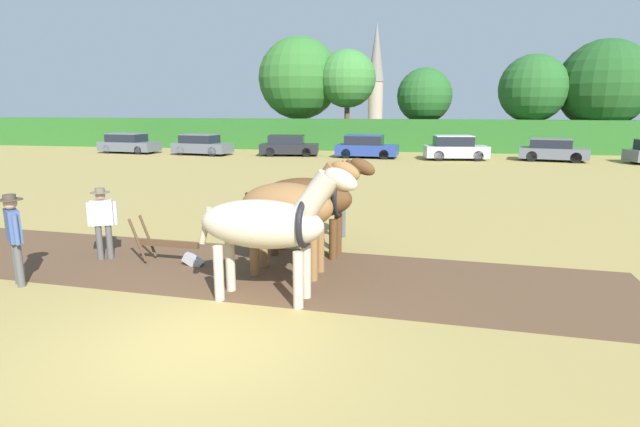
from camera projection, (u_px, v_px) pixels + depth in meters
The scene contains 22 objects.
ground_plane at pixel (195, 345), 7.35m from camera, with size 240.00×240.00×0.00m, color #998447.
plowed_furrow_strip at pixel (160, 262), 11.23m from camera, with size 20.09×3.57×0.01m, color brown.
hedgerow at pixel (378, 135), 39.53m from camera, with size 68.69×1.96×2.45m, color #286023.
tree_far_left at pixel (299, 78), 43.32m from camera, with size 7.04×7.04×9.35m.
tree_left at pixel (347, 79), 41.78m from camera, with size 4.80×4.80×8.12m.
tree_center_left at pixel (425, 96), 41.10m from camera, with size 4.50×4.50×6.56m.
tree_center at pixel (533, 89), 38.70m from camera, with size 5.23×5.23×7.42m.
tree_center_right at pixel (604, 85), 38.05m from camera, with size 6.77×6.77×8.46m.
church_spire at pixel (376, 74), 73.30m from camera, with size 2.40×2.40×15.58m.
draft_horse_lead_left at pixel (268, 224), 8.80m from camera, with size 3.02×1.04×2.53m.
draft_horse_lead_right at pixel (292, 206), 10.18m from camera, with size 2.65×1.13×2.49m.
draft_horse_trail_left at pixel (311, 198), 11.59m from camera, with size 2.85×1.10×2.40m.
plow at pixel (174, 250), 11.07m from camera, with size 1.68×0.48×1.13m.
farmer_at_plow at pixel (102, 218), 11.30m from camera, with size 0.59×0.42×1.66m.
farmer_beside_team at pixel (340, 204), 13.15m from camera, with size 0.43×0.53×1.62m.
farmer_onlooker_left at pixel (14, 232), 9.60m from camera, with size 0.56×0.48×1.81m.
parked_car_far_left at pixel (129, 144), 37.51m from camera, with size 4.57×2.27×1.48m.
parked_car_left at pixel (201, 145), 36.02m from camera, with size 4.43×2.37×1.49m.
parked_car_center_left at pixel (288, 146), 35.48m from camera, with size 4.32×2.36×1.45m.
parked_car_center at pixel (366, 147), 34.05m from camera, with size 4.27×2.11×1.55m.
parked_car_center_right at pixel (455, 148), 32.63m from camera, with size 4.22×2.29×1.60m.
parked_car_right at pixel (552, 150), 31.93m from camera, with size 4.34×2.51×1.45m.
Camera 1 is at (3.10, -6.30, 3.44)m, focal length 28.00 mm.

